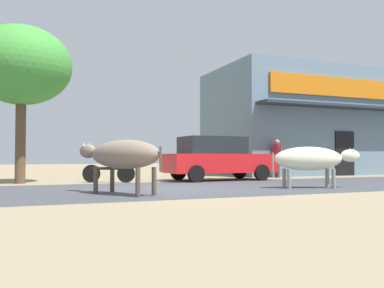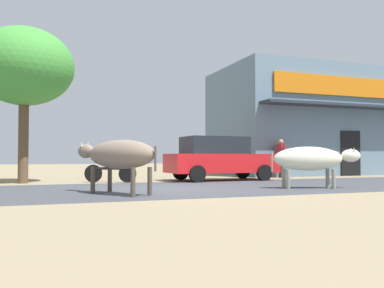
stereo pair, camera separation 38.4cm
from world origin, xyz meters
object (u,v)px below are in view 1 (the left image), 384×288
object	(u,v)px
roadside_tree	(21,66)
pedestrian_by_shop	(277,155)
cow_near_brown	(123,155)
cow_far_dark	(311,159)
parked_hatchback_car	(217,158)
parked_motorcycle	(109,169)

from	to	relation	value
roadside_tree	pedestrian_by_shop	xyz separation A→B (m)	(10.20, 0.17, -2.97)
cow_near_brown	cow_far_dark	xyz separation A→B (m)	(5.42, -0.07, -0.11)
cow_near_brown	parked_hatchback_car	bearing A→B (deg)	43.73
roadside_tree	cow_near_brown	size ratio (longest dim) A/B	2.04
roadside_tree	parked_motorcycle	bearing A→B (deg)	-11.27
parked_motorcycle	pedestrian_by_shop	xyz separation A→B (m)	(7.34, 0.74, 0.49)
roadside_tree	cow_far_dark	xyz separation A→B (m)	(7.71, -5.24, -3.10)
parked_hatchback_car	pedestrian_by_shop	world-z (taller)	parked_hatchback_car
cow_near_brown	cow_far_dark	bearing A→B (deg)	-0.72
parked_hatchback_car	roadside_tree	bearing A→B (deg)	173.64
cow_near_brown	cow_far_dark	distance (m)	5.42
parked_motorcycle	cow_near_brown	world-z (taller)	cow_near_brown
roadside_tree	parked_hatchback_car	bearing A→B (deg)	-6.36
cow_far_dark	parked_hatchback_car	bearing A→B (deg)	100.38
parked_hatchback_car	parked_motorcycle	xyz separation A→B (m)	(-4.04, 0.20, -0.37)
parked_hatchback_car	parked_motorcycle	size ratio (longest dim) A/B	2.50
parked_motorcycle	cow_far_dark	distance (m)	6.74
roadside_tree	parked_hatchback_car	size ratio (longest dim) A/B	1.25
cow_near_brown	cow_far_dark	world-z (taller)	cow_near_brown
parked_motorcycle	pedestrian_by_shop	bearing A→B (deg)	5.73
roadside_tree	parked_motorcycle	world-z (taller)	roadside_tree
cow_near_brown	pedestrian_by_shop	size ratio (longest dim) A/B	1.57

